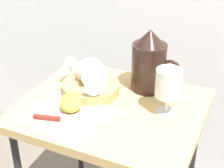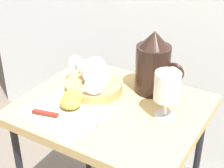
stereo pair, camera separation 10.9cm
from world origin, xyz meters
name	(u,v)px [view 2 (the right image)]	position (x,y,z in m)	size (l,w,h in m)	color
table	(112,122)	(0.00, 0.00, 0.62)	(0.58, 0.48, 0.68)	tan
linen_napkin	(66,112)	(-0.10, -0.11, 0.68)	(0.24, 0.22, 0.00)	beige
basket_tray	(94,86)	(-0.10, 0.05, 0.70)	(0.20, 0.20, 0.04)	tan
pitcher	(153,68)	(0.07, 0.15, 0.77)	(0.17, 0.12, 0.22)	black
wine_glass_upright	(167,89)	(0.17, 0.03, 0.78)	(0.08, 0.08, 0.15)	silver
wine_glass_tipped_near	(95,72)	(-0.10, 0.05, 0.76)	(0.13, 0.16, 0.07)	silver
wine_glass_tipped_far	(95,72)	(-0.10, 0.06, 0.75)	(0.16, 0.09, 0.07)	silver
apple_half_left	(73,97)	(-0.12, -0.05, 0.71)	(0.07, 0.07, 0.04)	#B29938
apple_half_right	(71,102)	(-0.10, -0.08, 0.71)	(0.07, 0.07, 0.04)	#B29938
knife	(55,116)	(-0.11, -0.15, 0.69)	(0.21, 0.07, 0.01)	silver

